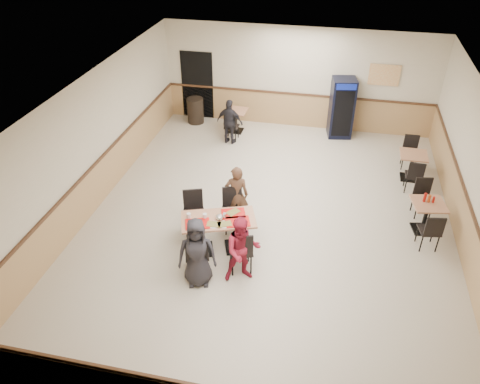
% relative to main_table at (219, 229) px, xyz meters
% --- Properties ---
extents(ground, '(10.00, 10.00, 0.00)m').
position_rel_main_table_xyz_m(ground, '(0.84, 1.19, -0.52)').
color(ground, beige).
rests_on(ground, ground).
extents(room_shell, '(10.00, 10.00, 10.00)m').
position_rel_main_table_xyz_m(room_shell, '(2.62, 3.74, 0.06)').
color(room_shell, silver).
rests_on(room_shell, ground).
extents(main_table, '(1.62, 1.17, 0.78)m').
position_rel_main_table_xyz_m(main_table, '(0.00, 0.00, 0.00)').
color(main_table, black).
rests_on(main_table, ground).
extents(main_chairs, '(1.79, 2.04, 0.99)m').
position_rel_main_table_xyz_m(main_chairs, '(-0.05, -0.02, -0.02)').
color(main_chairs, black).
rests_on(main_chairs, ground).
extents(diner_woman_left, '(0.80, 0.63, 1.44)m').
position_rel_main_table_xyz_m(diner_woman_left, '(-0.15, -0.99, 0.20)').
color(diner_woman_left, black).
rests_on(diner_woman_left, ground).
extents(diner_woman_right, '(0.82, 0.74, 1.39)m').
position_rel_main_table_xyz_m(diner_woman_right, '(0.64, -0.71, 0.18)').
color(diner_woman_right, maroon).
rests_on(diner_woman_right, ground).
extents(diner_man_opposite, '(0.57, 0.43, 1.41)m').
position_rel_main_table_xyz_m(diner_man_opposite, '(0.15, 0.99, 0.18)').
color(diner_man_opposite, '#4E3221').
rests_on(diner_man_opposite, ground).
extents(lone_diner, '(0.81, 0.45, 1.31)m').
position_rel_main_table_xyz_m(lone_diner, '(-0.86, 4.62, 0.14)').
color(lone_diner, black).
rests_on(lone_diner, ground).
extents(tabletop_clutter, '(1.30, 0.96, 0.12)m').
position_rel_main_table_xyz_m(tabletop_clutter, '(0.00, -0.06, 0.28)').
color(tabletop_clutter, red).
rests_on(tabletop_clutter, main_table).
extents(side_table_near, '(0.77, 0.77, 0.71)m').
position_rel_main_table_xyz_m(side_table_near, '(4.16, 1.55, -0.05)').
color(side_table_near, black).
rests_on(side_table_near, ground).
extents(side_table_near_chair_south, '(0.48, 0.48, 0.90)m').
position_rel_main_table_xyz_m(side_table_near_chair_south, '(4.16, 0.98, -0.07)').
color(side_table_near_chair_south, black).
rests_on(side_table_near_chair_south, ground).
extents(side_table_near_chair_north, '(0.48, 0.48, 0.90)m').
position_rel_main_table_xyz_m(side_table_near_chair_north, '(4.16, 2.12, -0.07)').
color(side_table_near_chair_north, black).
rests_on(side_table_near_chair_north, ground).
extents(side_table_far, '(0.66, 0.66, 0.70)m').
position_rel_main_table_xyz_m(side_table_far, '(4.05, 3.70, -0.05)').
color(side_table_far, black).
rests_on(side_table_far, ground).
extents(side_table_far_chair_south, '(0.42, 0.42, 0.89)m').
position_rel_main_table_xyz_m(side_table_far_chair_south, '(4.05, 3.14, -0.08)').
color(side_table_far_chair_south, black).
rests_on(side_table_far_chair_south, ground).
extents(side_table_far_chair_north, '(0.42, 0.42, 0.89)m').
position_rel_main_table_xyz_m(side_table_far_chair_north, '(4.05, 4.26, -0.08)').
color(side_table_far_chair_north, black).
rests_on(side_table_far_chair_north, ground).
extents(condiment_caddy, '(0.23, 0.06, 0.20)m').
position_rel_main_table_xyz_m(condiment_caddy, '(4.13, 1.60, 0.28)').
color(condiment_caddy, '#A6120B').
rests_on(condiment_caddy, side_table_near).
extents(back_table, '(0.66, 0.66, 0.68)m').
position_rel_main_table_xyz_m(back_table, '(-0.86, 5.39, -0.07)').
color(back_table, black).
rests_on(back_table, ground).
extents(back_table_chair_lone, '(0.42, 0.42, 0.87)m').
position_rel_main_table_xyz_m(back_table_chair_lone, '(-0.86, 4.85, -0.09)').
color(back_table_chair_lone, black).
rests_on(back_table_chair_lone, ground).
extents(pepsi_cooler, '(0.76, 0.76, 1.74)m').
position_rel_main_table_xyz_m(pepsi_cooler, '(2.19, 5.79, 0.35)').
color(pepsi_cooler, black).
rests_on(pepsi_cooler, ground).
extents(trash_bin, '(0.50, 0.50, 0.79)m').
position_rel_main_table_xyz_m(trash_bin, '(-2.22, 5.74, -0.12)').
color(trash_bin, black).
rests_on(trash_bin, ground).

